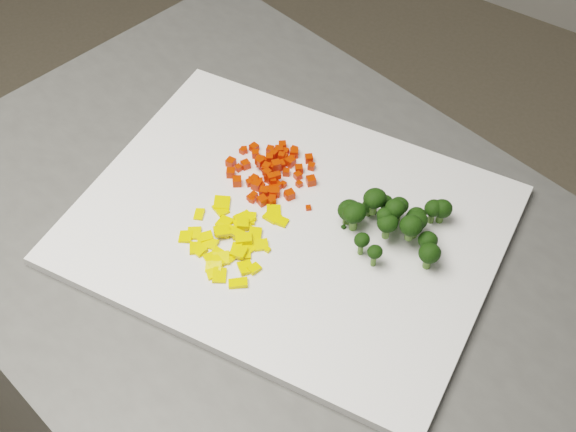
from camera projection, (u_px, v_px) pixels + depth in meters
The scene contains 151 objects.
counter_block at pixel (281, 415), 1.31m from camera, with size 0.94×0.66×0.90m, color #4B4B48.
cutting_board at pixel (288, 225), 0.98m from camera, with size 0.50×0.39×0.01m, color white.
carrot_pile at pixel (271, 165), 1.02m from camera, with size 0.11×0.11×0.03m, color red, non-canonical shape.
pepper_pile at pixel (237, 237), 0.95m from camera, with size 0.13×0.13×0.02m, color yellow, non-canonical shape.
broccoli_pile at pixel (391, 217), 0.94m from camera, with size 0.13×0.13×0.06m, color black, non-canonical shape.
carrot_cube_0 at pixel (275, 191), 1.00m from camera, with size 0.01×0.01×0.01m, color red.
carrot_cube_1 at pixel (282, 145), 1.05m from camera, with size 0.01×0.01×0.01m, color red.
carrot_cube_2 at pixel (272, 200), 0.99m from camera, with size 0.01×0.01×0.01m, color red.
carrot_cube_3 at pixel (267, 173), 1.01m from camera, with size 0.01×0.01×0.01m, color red.
carrot_cube_4 at pixel (274, 154), 1.03m from camera, with size 0.01×0.01×0.01m, color red.
carrot_cube_5 at pixel (281, 165), 1.03m from camera, with size 0.01×0.01×0.01m, color red.
carrot_cube_6 at pixel (285, 152), 1.05m from camera, with size 0.01×0.01×0.01m, color red.
carrot_cube_7 at pixel (292, 157), 1.04m from camera, with size 0.01×0.01×0.01m, color red.
carrot_cube_8 at pixel (274, 186), 1.01m from camera, with size 0.01×0.01×0.01m, color red.
carrot_cube_9 at pixel (269, 158), 1.03m from camera, with size 0.01×0.01×0.01m, color red.
carrot_cube_10 at pixel (290, 162), 1.03m from camera, with size 0.01×0.01×0.01m, color red.
carrot_cube_11 at pixel (261, 160), 1.04m from camera, with size 0.01×0.01×0.01m, color red.
carrot_cube_12 at pixel (309, 159), 1.04m from camera, with size 0.01×0.01×0.01m, color red.
carrot_cube_13 at pixel (271, 177), 1.00m from camera, with size 0.01×0.01×0.01m, color red.
carrot_cube_14 at pixel (262, 185), 1.01m from camera, with size 0.01×0.01×0.01m, color red.
carrot_cube_15 at pixel (260, 161), 1.02m from camera, with size 0.01×0.01×0.01m, color red.
carrot_cube_16 at pixel (299, 169), 1.03m from camera, with size 0.01×0.01×0.01m, color red.
carrot_cube_17 at pixel (260, 181), 1.01m from camera, with size 0.01×0.01×0.01m, color red.
carrot_cube_18 at pixel (251, 180), 1.02m from camera, with size 0.01×0.01×0.01m, color red.
carrot_cube_19 at pixel (264, 168), 1.03m from camera, with size 0.01×0.01×0.01m, color red.
carrot_cube_20 at pixel (254, 179), 1.01m from camera, with size 0.01×0.01×0.01m, color red.
carrot_cube_21 at pixel (283, 185), 1.01m from camera, with size 0.01×0.01×0.01m, color red.
carrot_cube_22 at pixel (260, 162), 1.02m from camera, with size 0.01×0.01×0.01m, color red.
carrot_cube_23 at pixel (272, 166), 1.02m from camera, with size 0.01×0.01×0.01m, color red.
carrot_cube_24 at pixel (277, 165), 1.03m from camera, with size 0.01×0.01×0.01m, color red.
carrot_cube_25 at pixel (243, 151), 1.05m from camera, with size 0.01×0.01×0.01m, color red.
carrot_cube_26 at pixel (254, 148), 1.05m from camera, with size 0.01×0.01×0.01m, color red.
carrot_cube_27 at pixel (238, 168), 1.03m from camera, with size 0.01×0.01×0.01m, color red.
carrot_cube_28 at pixel (286, 172), 1.02m from camera, with size 0.01×0.01×0.01m, color red.
carrot_cube_29 at pixel (294, 153), 1.04m from camera, with size 0.01×0.01×0.01m, color red.
carrot_cube_30 at pixel (290, 195), 1.00m from camera, with size 0.01×0.01×0.01m, color red.
carrot_cube_31 at pixel (252, 200), 0.99m from camera, with size 0.01×0.01×0.01m, color red.
carrot_cube_32 at pixel (273, 161), 1.04m from camera, with size 0.01×0.01×0.01m, color red.
carrot_cube_33 at pixel (288, 195), 1.00m from camera, with size 0.01×0.01×0.01m, color red.
carrot_cube_34 at pixel (237, 181), 1.01m from camera, with size 0.01×0.01×0.01m, color red.
carrot_cube_35 at pixel (263, 200), 0.99m from camera, with size 0.01×0.01×0.01m, color red.
carrot_cube_36 at pixel (231, 162), 1.03m from camera, with size 0.01×0.01×0.01m, color red.
carrot_cube_37 at pixel (311, 181), 1.01m from camera, with size 0.01×0.01×0.01m, color red.
carrot_cube_38 at pixel (275, 193), 1.00m from camera, with size 0.01×0.01×0.01m, color red.
carrot_cube_39 at pixel (262, 201), 0.99m from camera, with size 0.01×0.01×0.01m, color red.
carrot_cube_40 at pixel (271, 201), 0.99m from camera, with size 0.01×0.01×0.01m, color red.
carrot_cube_41 at pixel (279, 150), 1.05m from camera, with size 0.01×0.01×0.01m, color red.
carrot_cube_42 at pixel (294, 150), 1.05m from camera, with size 0.01×0.01×0.01m, color red.
carrot_cube_43 at pixel (267, 167), 1.02m from camera, with size 0.01×0.01×0.01m, color red.
carrot_cube_44 at pixel (272, 198), 1.00m from camera, with size 0.01×0.01×0.01m, color red.
carrot_cube_45 at pixel (255, 180), 1.01m from camera, with size 0.01×0.01×0.01m, color red.
carrot_cube_46 at pixel (278, 149), 1.05m from camera, with size 0.01×0.01×0.01m, color red.
carrot_cube_47 at pixel (265, 168), 1.01m from camera, with size 0.01×0.01×0.01m, color red.
carrot_cube_48 at pixel (278, 186), 1.01m from camera, with size 0.01×0.01×0.01m, color red.
carrot_cube_49 at pixel (250, 198), 1.00m from camera, with size 0.01×0.01×0.01m, color red.
carrot_cube_50 at pixel (270, 150), 1.05m from camera, with size 0.01×0.01×0.01m, color red.
carrot_cube_51 at pixel (270, 178), 1.01m from camera, with size 0.01×0.01×0.01m, color red.
carrot_cube_52 at pixel (278, 175), 1.01m from camera, with size 0.01×0.01×0.01m, color red.
carrot_cube_53 at pixel (244, 150), 1.05m from camera, with size 0.01×0.01×0.01m, color red.
carrot_cube_54 at pixel (283, 158), 1.04m from camera, with size 0.01×0.01×0.01m, color red.
carrot_cube_55 at pixel (260, 160), 1.03m from camera, with size 0.01×0.01×0.01m, color red.
carrot_cube_56 at pixel (273, 181), 1.00m from camera, with size 0.01×0.01×0.01m, color red.
carrot_cube_57 at pixel (298, 176), 1.02m from camera, with size 0.01×0.01×0.01m, color red.
carrot_cube_58 at pixel (281, 156), 1.03m from camera, with size 0.01×0.01×0.01m, color red.
carrot_cube_59 at pixel (267, 176), 1.02m from camera, with size 0.01×0.01×0.01m, color red.
carrot_cube_60 at pixel (250, 183), 1.01m from camera, with size 0.01×0.01×0.01m, color red.
carrot_cube_61 at pixel (272, 187), 1.01m from camera, with size 0.01×0.01×0.01m, color red.
carrot_cube_62 at pixel (275, 171), 1.02m from camera, with size 0.01×0.01×0.01m, color red.
carrot_cube_63 at pixel (255, 154), 1.04m from camera, with size 0.01×0.01×0.01m, color red.
carrot_cube_64 at pixel (264, 160), 1.03m from camera, with size 0.01×0.01×0.01m, color red.
carrot_cube_65 at pixel (257, 185), 1.01m from camera, with size 0.01×0.01×0.01m, color red.
carrot_cube_66 at pixel (269, 191), 1.00m from camera, with size 0.01×0.01×0.01m, color red.
carrot_cube_67 at pixel (254, 196), 1.00m from camera, with size 0.01×0.01×0.01m, color red.
carrot_cube_68 at pixel (271, 164), 1.03m from camera, with size 0.01×0.01×0.01m, color red.
carrot_cube_69 at pixel (276, 165), 1.02m from camera, with size 0.01×0.01×0.01m, color red.
carrot_cube_70 at pixel (274, 156), 1.04m from camera, with size 0.01×0.01×0.01m, color red.
carrot_cube_71 at pixel (245, 165), 1.03m from camera, with size 0.01×0.01×0.01m, color red.
carrot_cube_72 at pixel (311, 166), 1.03m from camera, with size 0.01×0.01×0.01m, color red.
carrot_cube_73 at pixel (275, 192), 1.00m from camera, with size 0.01×0.01×0.01m, color red.
carrot_cube_74 at pixel (264, 192), 1.00m from camera, with size 0.01×0.01×0.01m, color red.
carrot_cube_75 at pixel (231, 173), 1.02m from camera, with size 0.01×0.01×0.01m, color red.
carrot_cube_76 at pixel (299, 184), 1.01m from camera, with size 0.01×0.01×0.01m, color red.
pepper_chunk_0 at pixel (222, 259), 0.94m from camera, with size 0.02×0.02×0.01m, color yellow.
pepper_chunk_1 at pixel (219, 275), 0.92m from camera, with size 0.02×0.02×0.00m, color yellow.
pepper_chunk_2 at pixel (216, 262), 0.93m from camera, with size 0.02×0.01×0.01m, color yellow.
pepper_chunk_3 at pixel (249, 246), 0.95m from camera, with size 0.02×0.02×0.00m, color yellow.
pepper_chunk_4 at pixel (224, 231), 0.96m from camera, with size 0.02×0.02×0.00m, color yellow.
pepper_chunk_5 at pixel (212, 274), 0.92m from camera, with size 0.01×0.01×0.00m, color yellow.
pepper_chunk_6 at pixel (225, 222), 0.97m from camera, with size 0.02×0.02×0.00m, color yellow.
pepper_chunk_7 at pixel (274, 211), 0.98m from camera, with size 0.02×0.02×0.00m, color yellow.
pepper_chunk_8 at pixel (242, 225), 0.97m from camera, with size 0.02×0.02×0.00m, color yellow.
pepper_chunk_9 at pixel (272, 216), 0.98m from camera, with size 0.02×0.02×0.00m, color yellow.
pepper_chunk_10 at pixel (250, 218), 0.98m from camera, with size 0.02×0.01×0.00m, color yellow.
pepper_chunk_11 at pixel (221, 209), 0.99m from camera, with size 0.01×0.02×0.00m, color yellow.
pepper_chunk_12 at pixel (240, 252), 0.94m from camera, with size 0.02×0.01×0.00m, color yellow.
pepper_chunk_13 at pixel (244, 219), 0.97m from camera, with size 0.02×0.02×0.01m, color yellow.
pepper_chunk_14 at pixel (244, 238), 0.95m from camera, with size 0.02×0.01×0.01m, color yellow.
pepper_chunk_15 at pixel (194, 233), 0.96m from camera, with size 0.02×0.02×0.00m, color yellow.
pepper_chunk_16 at pixel (230, 258), 0.94m from camera, with size 0.02×0.01×0.00m, color yellow.
pepper_chunk_17 at pixel (238, 234), 0.95m from camera, with size 0.02×0.01×0.01m, color yellow.
pepper_chunk_18 at pixel (200, 250), 0.94m from camera, with size 0.01×0.01×0.00m, color yellow.
pepper_chunk_19 at pixel (255, 234), 0.96m from camera, with size 0.02×0.02×0.01m, color yellow.
pepper_chunk_20 at pixel (261, 245), 0.95m from camera, with size 0.02×0.01×0.00m, color yellow.
pepper_chunk_21 at pixel (236, 249), 0.94m from camera, with size 0.02×0.01×0.00m, color yellow.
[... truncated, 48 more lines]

